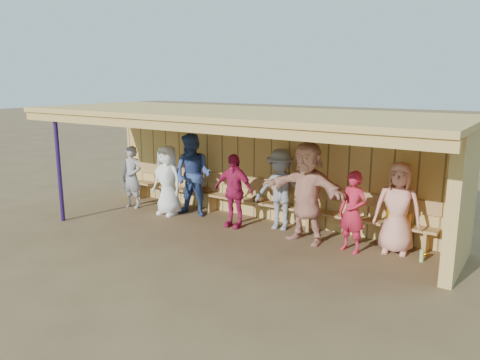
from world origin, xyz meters
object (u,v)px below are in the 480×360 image
player_d (234,191)px  player_e (280,190)px  player_c (193,175)px  player_g (353,212)px  player_b (167,180)px  player_h (398,208)px  bench (259,197)px  player_f (307,192)px  player_a (132,177)px

player_d → player_e: bearing=21.1°
player_c → player_g: size_ratio=1.27×
player_b → player_h: (5.12, 0.48, 0.02)m
player_e → bench: 0.85m
player_e → player_f: (0.79, -0.39, 0.13)m
player_f → player_a: bearing=-171.1°
player_d → bench: size_ratio=0.21×
player_g → player_d: bearing=-167.2°
player_d → bench: player_d is taller
player_h → player_c: bearing=172.8°
player_a → player_h: (6.25, 0.51, 0.08)m
player_a → player_f: player_f is taller
player_d → player_g: size_ratio=1.05×
player_b → player_a: bearing=-178.2°
player_c → player_d: 1.27m
bench → player_e: bearing=-24.0°
player_c → player_e: 2.17m
player_c → player_f: 2.95m
bench → player_d: bearing=-104.8°
player_d → player_b: bearing=179.8°
player_a → player_h: bearing=-3.4°
player_d → player_e: 1.00m
player_f → player_g: bearing=4.8°
player_b → player_f: player_f is taller
player_e → player_h: (2.41, -0.02, -0.02)m
player_d → player_g: (2.64, -0.03, -0.04)m
player_d → bench: bearing=72.1°
player_f → player_e: bearing=160.7°
player_e → player_a: bearing=-179.9°
player_h → player_e: bearing=169.6°
player_d → player_g: bearing=-3.7°
player_b → bench: (1.99, 0.82, -0.29)m
player_g → player_b: bearing=-165.8°
player_b → player_h: player_h is taller
player_g → bench: player_g is taller
player_g → player_c: bearing=-169.5°
player_e → player_g: size_ratio=1.14×
player_c → bench: (1.44, 0.56, -0.43)m
player_b → player_e: 2.75m
player_f → player_d: bearing=-172.3°
player_c → player_f: size_ratio=0.97×
player_c → player_h: size_ratio=1.14×
player_b → player_f: 3.50m
player_d → player_f: (1.70, 0.01, 0.20)m
player_b → player_h: size_ratio=0.97×
player_g → player_h: player_h is taller
player_a → player_g: player_a is taller
player_e → player_h: bearing=-8.1°
player_a → player_b: player_b is taller
player_d → player_e: player_e is taller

